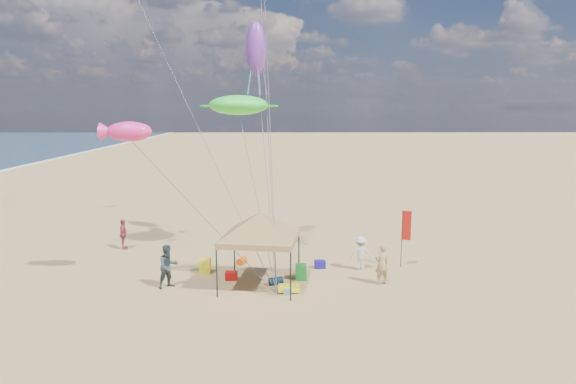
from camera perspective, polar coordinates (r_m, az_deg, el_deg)
name	(u,v)px	position (r m, az deg, el deg)	size (l,w,h in m)	color
ground	(289,301)	(20.74, 0.13, -12.38)	(280.00, 280.00, 0.00)	tan
canopy_tent	(260,215)	(21.48, -3.26, -2.69)	(6.16, 6.16, 3.84)	black
feather_flag	(405,229)	(24.92, 13.34, -4.15)	(0.44, 0.13, 2.91)	black
cooler_red	(231,276)	(23.16, -6.53, -9.54)	(0.54, 0.38, 0.38)	#B3110E
cooler_blue	(320,264)	(24.66, 3.68, -8.29)	(0.54, 0.38, 0.38)	#19118C
bag_navy	(276,281)	(22.39, -1.40, -10.19)	(0.36, 0.36, 0.60)	#0B1A31
bag_orange	(242,261)	(25.31, -5.32, -7.86)	(0.36, 0.36, 0.60)	#DD570C
chair_green	(301,272)	(23.02, 1.48, -9.18)	(0.50, 0.50, 0.70)	#177F2A
chair_yellow	(205,266)	(24.17, -9.50, -8.39)	(0.50, 0.50, 0.70)	#F4F51B
crate_grey	(288,291)	(21.32, -0.04, -11.35)	(0.34, 0.30, 0.28)	gray
beach_cart	(289,288)	(21.51, 0.11, -10.99)	(0.90, 0.50, 0.24)	#F5FF1C
person_near_a	(382,264)	(22.64, 10.72, -8.14)	(0.68, 0.45, 1.86)	tan
person_near_b	(168,266)	(22.45, -13.59, -8.30)	(0.94, 0.73, 1.93)	#323D45
person_near_c	(361,253)	(24.46, 8.34, -6.97)	(1.07, 0.61, 1.65)	silver
person_far_a	(123,234)	(29.12, -18.41, -4.62)	(1.00, 0.41, 1.70)	#A23E43
turtle_kite	(239,105)	(25.84, -5.71, 9.91)	(3.05, 2.44, 1.02)	#33FF3D
fish_kite	(129,131)	(21.91, -17.77, 6.64)	(1.89, 0.95, 0.84)	#FF2E90
squid_kite	(256,49)	(27.65, -3.69, 16.12)	(1.10, 1.10, 2.86)	purple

